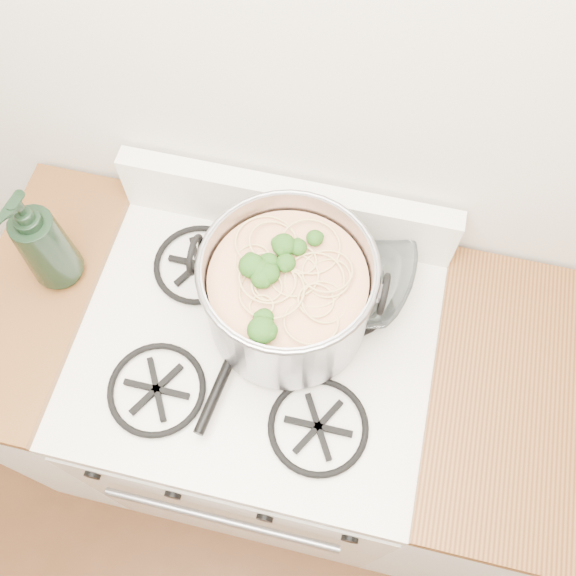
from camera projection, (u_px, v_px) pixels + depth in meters
The scene contains 6 objects.
gas_range at pixel (262, 404), 1.79m from camera, with size 0.76×0.66×0.92m.
counter_left at pixel (90, 361), 1.82m from camera, with size 0.25×0.65×0.92m.
stock_pot at pixel (288, 294), 1.28m from camera, with size 0.38×0.35×0.23m.
spatula at pixel (247, 321), 1.36m from camera, with size 0.29×0.31×0.02m, color black, non-canonical shape.
glass_bowl at pixel (351, 277), 1.40m from camera, with size 0.11×0.11×0.03m, color white.
bottle at pixel (41, 240), 1.30m from camera, with size 0.11×0.11×0.29m, color black.
Camera 1 is at (0.18, 0.79, 2.19)m, focal length 40.00 mm.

